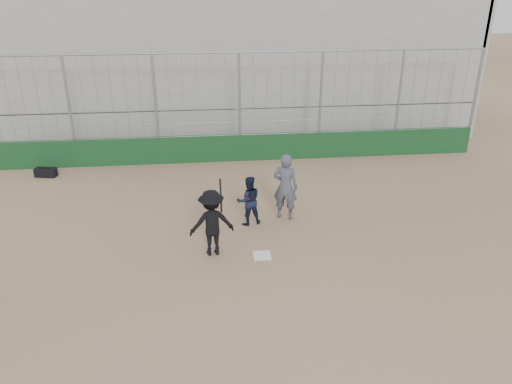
{
  "coord_description": "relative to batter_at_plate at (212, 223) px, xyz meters",
  "views": [
    {
      "loc": [
        -1.32,
        -10.8,
        6.63
      ],
      "look_at": [
        0.0,
        1.4,
        1.15
      ],
      "focal_mm": 35.0,
      "sensor_mm": 36.0,
      "label": 1
    }
  ],
  "objects": [
    {
      "name": "backstop",
      "position": [
        1.23,
        6.72,
        0.09
      ],
      "size": [
        18.1,
        0.25,
        4.04
      ],
      "color": "#123A1B",
      "rests_on": "ground"
    },
    {
      "name": "equipment_bag",
      "position": [
        -5.66,
        5.8,
        -0.71
      ],
      "size": [
        0.77,
        0.44,
        0.35
      ],
      "color": "black",
      "rests_on": "ground"
    },
    {
      "name": "catcher_crouched",
      "position": [
        1.06,
        1.48,
        -0.37
      ],
      "size": [
        0.81,
        0.69,
        1.01
      ],
      "color": "black",
      "rests_on": "ground"
    },
    {
      "name": "batter_at_plate",
      "position": [
        0.0,
        0.0,
        0.0
      ],
      "size": [
        1.21,
        0.84,
        1.89
      ],
      "color": "black",
      "rests_on": "ground"
    },
    {
      "name": "ground",
      "position": [
        1.23,
        -0.28,
        -0.87
      ],
      "size": [
        90.0,
        90.0,
        0.0
      ],
      "primitive_type": "plane",
      "color": "brown",
      "rests_on": "ground"
    },
    {
      "name": "bleachers",
      "position": [
        1.23,
        11.67,
        2.05
      ],
      "size": [
        20.25,
        6.7,
        6.98
      ],
      "color": "gray",
      "rests_on": "ground"
    },
    {
      "name": "umpire",
      "position": [
        2.14,
        1.77,
        0.01
      ],
      "size": [
        0.85,
        0.72,
        1.77
      ],
      "primitive_type": "imported",
      "rotation": [
        0.0,
        0.0,
        2.72
      ],
      "color": "#474C5A",
      "rests_on": "ground"
    },
    {
      "name": "home_plate",
      "position": [
        1.23,
        -0.28,
        -0.86
      ],
      "size": [
        0.44,
        0.44,
        0.02
      ],
      "primitive_type": "cube",
      "color": "white",
      "rests_on": "ground"
    }
  ]
}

